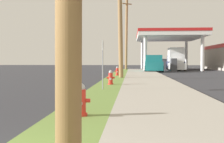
{
  "coord_description": "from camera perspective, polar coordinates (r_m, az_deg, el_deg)",
  "views": [
    {
      "loc": [
        1.9,
        -2.48,
        1.38
      ],
      "look_at": [
        0.86,
        13.0,
        0.78
      ],
      "focal_mm": 47.25,
      "sensor_mm": 36.0,
      "label": 1
    }
  ],
  "objects": [
    {
      "name": "utility_pole_background",
      "position": [
        39.45,
        2.81,
        7.28
      ],
      "size": [
        1.26,
        0.82,
        9.32
      ],
      "color": "#937047",
      "rests_on": "grass_verge"
    },
    {
      "name": "truck_navy_on_apron",
      "position": [
        43.07,
        12.14,
        2.3
      ],
      "size": [
        2.37,
        6.48,
        3.11
      ],
      "color": "navy",
      "rests_on": "ground"
    },
    {
      "name": "gas_station_canopy",
      "position": [
        44.59,
        20.69,
        3.42
      ],
      "size": [
        17.66,
        15.38,
        5.32
      ],
      "color": "silver",
      "rests_on": "ground"
    },
    {
      "name": "fire_hydrant_nearest",
      "position": [
        6.73,
        -6.03,
        -5.79
      ],
      "size": [
        0.42,
        0.38,
        0.74
      ],
      "color": "red",
      "rests_on": "grass_verge"
    },
    {
      "name": "fire_hydrant_fourth",
      "position": [
        32.17,
        1.56,
        0.54
      ],
      "size": [
        0.42,
        0.37,
        0.74
      ],
      "color": "red",
      "rests_on": "grass_verge"
    },
    {
      "name": "utility_pole_midground",
      "position": [
        21.77,
        1.58,
        11.08
      ],
      "size": [
        0.97,
        1.17,
        9.07
      ],
      "color": "#937047",
      "rests_on": "grass_verge"
    },
    {
      "name": "car_white_by_near_pump",
      "position": [
        39.57,
        12.38,
        1.2
      ],
      "size": [
        1.97,
        4.52,
        1.57
      ],
      "color": "white",
      "rests_on": "ground"
    },
    {
      "name": "truck_teal_at_forecourt",
      "position": [
        35.3,
        8.04,
        1.43
      ],
      "size": [
        2.32,
        5.47,
        1.97
      ],
      "color": "#197075",
      "rests_on": "ground"
    },
    {
      "name": "street_sign_post",
      "position": [
        12.74,
        -1.82,
        3.35
      ],
      "size": [
        0.05,
        0.36,
        2.12
      ],
      "color": "gray",
      "rests_on": "grass_verge"
    },
    {
      "name": "fire_hydrant_third",
      "position": [
        24.29,
        1.02,
        0.0
      ],
      "size": [
        0.42,
        0.37,
        0.74
      ],
      "color": "red",
      "rests_on": "grass_verge"
    },
    {
      "name": "car_silver_by_far_pump",
      "position": [
        46.64,
        12.34,
        1.35
      ],
      "size": [
        2.16,
        4.6,
        1.57
      ],
      "color": "#BCBCC1",
      "rests_on": "ground"
    },
    {
      "name": "fire_hydrant_second",
      "position": [
        15.29,
        -0.27,
        -1.3
      ],
      "size": [
        0.42,
        0.38,
        0.74
      ],
      "color": "red",
      "rests_on": "grass_verge"
    }
  ]
}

